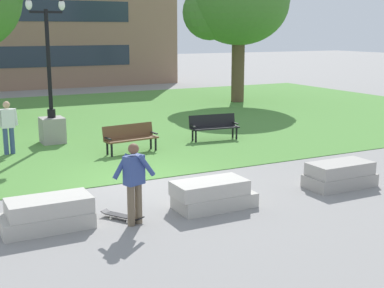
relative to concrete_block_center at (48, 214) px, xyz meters
The scene contains 12 objects.
ground_plane 3.78m from the concrete_block_center, 38.56° to the left, with size 140.00×140.00×0.00m, color gray.
grass_lawn 12.70m from the concrete_block_center, 76.58° to the left, with size 40.00×20.00×0.02m, color #4C8438.
concrete_block_center is the anchor object (origin of this frame).
concrete_block_left 3.60m from the concrete_block_center, ahead, with size 1.86×0.90×0.64m.
concrete_block_right 7.31m from the concrete_block_center, ahead, with size 1.80×0.90×0.64m.
person_skateboarder 1.87m from the concrete_block_center, 19.70° to the right, with size 0.92×0.40×1.71m.
skateboard 1.53m from the concrete_block_center, ahead, with size 0.72×0.97×0.14m.
park_bench_near_left 9.66m from the concrete_block_center, 40.26° to the left, with size 1.85×0.72×0.90m.
park_bench_near_right 6.92m from the concrete_block_center, 55.37° to the left, with size 1.85×0.74×0.90m.
lamp_post_center 8.61m from the concrete_block_center, 76.45° to the left, with size 1.32×0.80×5.01m.
tree_far_right 20.87m from the concrete_block_center, 47.34° to the left, with size 5.68×5.41×7.70m.
person_bystander_near_lawn 7.24m from the concrete_block_center, 87.13° to the left, with size 0.66×0.27×1.71m.
Camera 1 is at (-5.04, -12.76, 3.93)m, focal length 50.00 mm.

